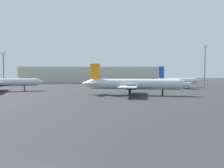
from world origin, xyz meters
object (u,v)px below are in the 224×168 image
Objects in this scene: airplane_far_right at (177,81)px; light_mast_left at (3,67)px; airplane_distant at (133,84)px; airplane_far_left at (0,83)px; light_mast_right at (205,64)px.

light_mast_left reaches higher than airplane_far_right.
light_mast_left reaches higher than airplane_distant.
light_mast_right reaches higher than airplane_far_left.
airplane_far_right is (68.88, 17.30, -0.10)m from airplane_far_left.
airplane_distant is 1.84× the size of light_mast_left.
light_mast_right reaches higher than light_mast_left.
light_mast_right is (100.65, -13.19, 1.25)m from light_mast_left.
light_mast_left is 0.88× the size of light_mast_right.
light_mast_left is (-60.77, 51.26, 6.72)m from airplane_distant.
airplane_far_left is 88.24m from light_mast_right.
airplane_far_right is 18.84m from light_mast_right.
airplane_distant is at bearing -137.96° from airplane_far_right.
airplane_far_left reaches higher than airplane_far_right.
light_mast_right reaches higher than airplane_far_right.
airplane_far_right is 87.50m from light_mast_left.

